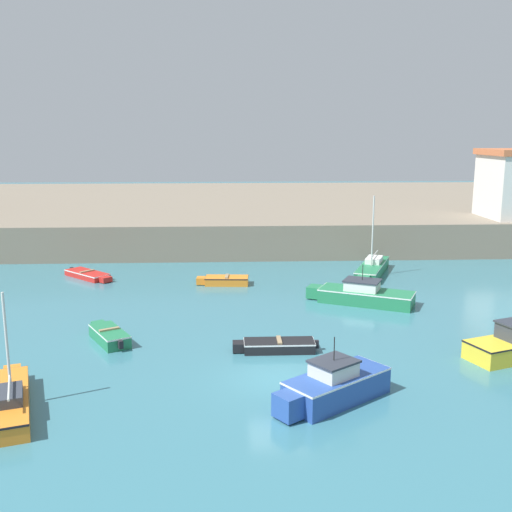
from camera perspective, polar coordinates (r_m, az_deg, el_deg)
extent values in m
plane|color=teal|center=(24.76, 2.29, -11.55)|extent=(200.00, 200.00, 0.00)
cube|color=gray|center=(65.63, -0.91, 4.33)|extent=(120.00, 40.00, 2.78)
cube|color=orange|center=(39.26, -2.79, -2.35)|extent=(2.86, 1.48, 0.52)
cube|color=orange|center=(39.41, -5.24, -2.34)|extent=(0.63, 0.75, 0.44)
cube|color=black|center=(39.21, -2.79, -2.04)|extent=(2.89, 1.50, 0.07)
cube|color=#997F5B|center=(39.19, -2.80, -1.93)|extent=(0.27, 1.12, 0.08)
cube|color=#284C9E|center=(22.91, 7.72, -12.28)|extent=(4.33, 3.81, 1.00)
cube|color=#284C9E|center=(21.33, 3.06, -14.07)|extent=(1.14, 1.18, 0.85)
cube|color=white|center=(22.72, 7.75, -11.22)|extent=(4.38, 3.85, 0.07)
cube|color=silver|center=(22.47, 7.40, -10.64)|extent=(1.91, 1.87, 0.53)
cube|color=#2D333D|center=(22.35, 7.42, -9.92)|extent=(2.06, 2.01, 0.08)
cylinder|color=black|center=(22.18, 7.46, -8.74)|extent=(0.04, 0.04, 0.90)
cube|color=#237A4C|center=(35.41, 10.46, -3.86)|extent=(5.63, 4.04, 0.80)
cube|color=#237A4C|center=(36.18, 5.67, -3.39)|extent=(1.22, 1.31, 0.68)
cube|color=white|center=(35.31, 10.48, -3.30)|extent=(5.68, 4.08, 0.07)
cube|color=silver|center=(35.30, 10.08, -2.79)|extent=(2.30, 2.10, 0.52)
cube|color=#2D333D|center=(35.22, 10.09, -2.31)|extent=(2.49, 2.25, 0.08)
cylinder|color=black|center=(35.11, 10.12, -1.53)|extent=(0.04, 0.04, 0.90)
cube|color=red|center=(42.69, -15.77, -1.72)|extent=(3.50, 3.42, 0.41)
cube|color=red|center=(41.00, -14.15, -2.18)|extent=(0.92, 0.92, 0.35)
cube|color=white|center=(42.66, -15.78, -1.50)|extent=(3.54, 3.46, 0.07)
cube|color=#997F5B|center=(42.64, -15.79, -1.40)|extent=(0.91, 0.94, 0.08)
cube|color=black|center=(44.27, -17.15, -1.27)|extent=(0.28, 0.28, 0.36)
cube|color=orange|center=(23.60, -22.26, -12.80)|extent=(2.74, 5.30, 0.66)
cube|color=orange|center=(26.24, -22.17, -10.30)|extent=(0.78, 0.70, 0.56)
cube|color=black|center=(23.48, -22.32, -12.16)|extent=(2.77, 5.35, 0.07)
cylinder|color=silver|center=(23.19, -22.66, -7.56)|extent=(0.10, 0.10, 3.64)
cylinder|color=silver|center=(22.66, -22.46, -11.43)|extent=(0.81, 2.24, 0.08)
cube|color=#333842|center=(22.92, -22.38, -12.16)|extent=(1.27, 1.74, 0.36)
cube|color=#237A4C|center=(29.45, -13.77, -7.42)|extent=(2.38, 3.04, 0.60)
cube|color=#237A4C|center=(30.97, -14.77, -6.52)|extent=(0.79, 0.75, 0.51)
cube|color=white|center=(29.37, -13.80, -6.94)|extent=(2.41, 3.07, 0.07)
cube|color=#997F5B|center=(29.34, -13.80, -6.79)|extent=(0.94, 0.65, 0.08)
cube|color=black|center=(28.04, -12.76, -8.24)|extent=(0.27, 0.27, 0.36)
cube|color=#237A4C|center=(42.66, 11.01, -1.26)|extent=(3.73, 6.31, 0.76)
cube|color=#237A4C|center=(39.35, 10.20, -2.31)|extent=(0.97, 0.90, 0.65)
cube|color=white|center=(42.59, 11.03, -0.81)|extent=(3.77, 6.37, 0.07)
cylinder|color=silver|center=(41.68, 11.06, 2.35)|extent=(0.10, 0.10, 4.82)
cylinder|color=silver|center=(43.22, 11.23, 0.16)|extent=(1.16, 2.62, 0.08)
cube|color=silver|center=(43.14, 11.17, -0.36)|extent=(1.65, 2.11, 0.36)
cube|color=black|center=(27.55, 2.22, -8.55)|extent=(3.18, 1.17, 0.49)
cube|color=black|center=(27.46, -1.69, -8.61)|extent=(0.53, 0.64, 0.41)
cube|color=white|center=(27.48, 2.22, -8.15)|extent=(3.21, 1.19, 0.07)
cube|color=#997F5B|center=(27.45, 2.22, -7.99)|extent=(0.20, 1.00, 0.08)
cube|color=black|center=(27.73, 5.78, -8.36)|extent=(0.20, 0.20, 0.36)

